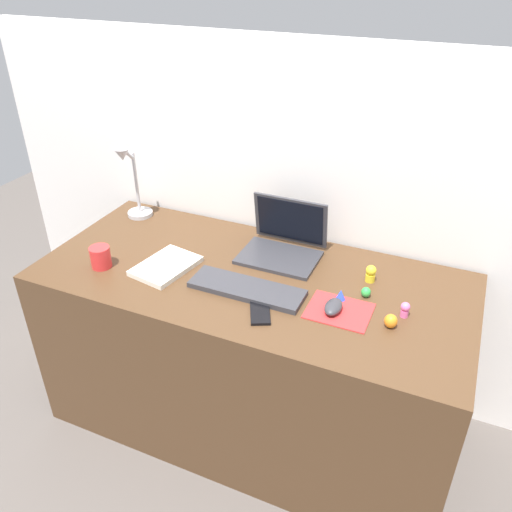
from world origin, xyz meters
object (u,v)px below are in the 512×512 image
cell_phone (260,312)px  desk_lamp (132,185)px  toy_figurine_green (366,292)px  toy_figurine_blue (341,295)px  toy_figurine_pink (405,309)px  notebook_pad (166,266)px  laptop (284,241)px  toy_figurine_orange (391,321)px  toy_figurine_yellow (371,273)px  keyboard (247,289)px  mouse (333,307)px  coffee_mug (101,257)px

cell_phone → desk_lamp: bearing=126.1°
toy_figurine_green → toy_figurine_blue: size_ratio=0.88×
desk_lamp → toy_figurine_pink: bearing=-11.2°
notebook_pad → laptop: bearing=48.3°
cell_phone → toy_figurine_orange: (0.41, 0.10, 0.02)m
cell_phone → toy_figurine_yellow: (0.29, 0.34, 0.03)m
toy_figurine_pink → toy_figurine_yellow: toy_figurine_yellow is taller
cell_phone → toy_figurine_pink: size_ratio=2.37×
laptop → toy_figurine_pink: (0.51, -0.22, -0.03)m
laptop → desk_lamp: desk_lamp is taller
keyboard → toy_figurine_yellow: size_ratio=6.36×
mouse → coffee_mug: bearing=-174.9°
laptop → toy_figurine_green: bearing=-24.0°
toy_figurine_orange → notebook_pad: bearing=179.3°
keyboard → notebook_pad: size_ratio=1.71×
keyboard → mouse: mouse is taller
cell_phone → toy_figurine_green: 0.38m
mouse → toy_figurine_green: (0.08, 0.13, -0.00)m
laptop → toy_figurine_blue: (0.29, -0.22, -0.03)m
toy_figurine_green → toy_figurine_pink: toy_figurine_pink is taller
laptop → mouse: size_ratio=3.12×
keyboard → toy_figurine_pink: (0.53, 0.08, 0.02)m
desk_lamp → toy_figurine_orange: (1.19, -0.31, -0.14)m
toy_figurine_orange → toy_figurine_pink: (0.03, 0.07, 0.01)m
toy_figurine_yellow → notebook_pad: bearing=-162.8°
toy_figurine_blue → toy_figurine_yellow: 0.17m
mouse → toy_figurine_orange: (0.19, -0.00, 0.00)m
coffee_mug → toy_figurine_green: coffee_mug is taller
toy_figurine_orange → toy_figurine_pink: 0.08m
toy_figurine_yellow → laptop: bearing=170.2°
desk_lamp → toy_figurine_green: 1.10m
toy_figurine_green → toy_figurine_orange: (0.11, -0.13, 0.00)m
toy_figurine_pink → toy_figurine_yellow: 0.22m
notebook_pad → toy_figurine_blue: bearing=15.9°
keyboard → cell_phone: bearing=-47.1°
toy_figurine_blue → keyboard: bearing=-165.9°
keyboard → toy_figurine_green: toy_figurine_green is taller
laptop → mouse: bearing=-45.4°
cell_phone → coffee_mug: bearing=152.0°
keyboard → cell_phone: keyboard is taller
coffee_mug → toy_figurine_orange: size_ratio=1.78×
mouse → toy_figurine_pink: bearing=17.7°
mouse → toy_figurine_orange: size_ratio=2.06×
mouse → toy_figurine_green: bearing=58.6°
toy_figurine_pink → notebook_pad: bearing=-175.8°
laptop → desk_lamp: (-0.71, 0.02, 0.10)m
mouse → toy_figurine_yellow: toy_figurine_yellow is taller
toy_figurine_green → keyboard: bearing=-160.9°
notebook_pad → toy_figurine_pink: size_ratio=4.45×
keyboard → mouse: bearing=1.1°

